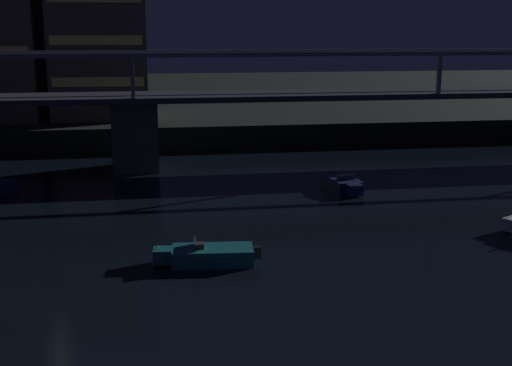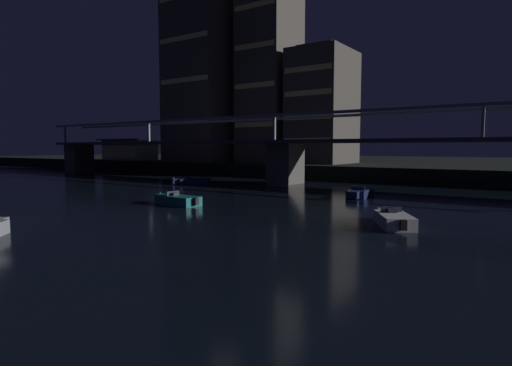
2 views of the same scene
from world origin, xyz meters
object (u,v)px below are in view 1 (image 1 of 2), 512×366
tower_central (99,18)px  speedboat_near_left (208,255)px  speedboat_mid_center (343,183)px  river_bridge (134,112)px

tower_central → speedboat_near_left: tower_central is taller
speedboat_near_left → speedboat_mid_center: 18.06m
river_bridge → speedboat_mid_center: 17.95m
speedboat_near_left → speedboat_mid_center: size_ratio=1.00×
tower_central → speedboat_mid_center: tower_central is taller
river_bridge → tower_central: size_ratio=5.10×
river_bridge → speedboat_near_left: 24.75m
tower_central → speedboat_near_left: size_ratio=3.87×
speedboat_mid_center → speedboat_near_left: bearing=-127.4°
river_bridge → tower_central: 20.30m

